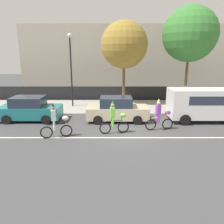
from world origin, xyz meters
The scene contains 14 objects.
ground_plane centered at (0.00, 0.00, 0.00)m, with size 80.00×80.00×0.00m, color #424244.
road_centre_line centered at (0.00, -0.50, 0.00)m, with size 36.00×0.14×0.01m, color beige.
sidewalk_curb centered at (0.00, 6.50, 0.07)m, with size 60.00×5.00×0.15m, color #9E9B93.
fence_line centered at (0.00, 9.40, 0.70)m, with size 40.00×0.08×1.40m, color black.
building_backdrop centered at (2.66, 18.00, 3.85)m, with size 28.00×8.00×7.70m, color #B2A899.
parade_cyclist_zebra centered at (-3.81, -0.44, 0.84)m, with size 1.68×0.62×1.92m.
parade_cyclist_lime centered at (-0.67, 0.20, 0.84)m, with size 1.71×0.53×1.92m.
parade_cyclist_purple centered at (2.02, 0.81, 0.84)m, with size 1.71×0.52×1.92m.
parked_van_white centered at (5.63, 2.70, 1.28)m, with size 5.00×2.22×2.18m.
parked_car_beige centered at (-0.47, 2.67, 0.78)m, with size 4.10×1.92×1.64m.
parked_car_teal centered at (-6.40, 2.77, 0.78)m, with size 4.10×1.92×1.64m.
street_lamp_post centered at (-4.15, 6.49, 3.99)m, with size 0.36×0.36×5.86m.
street_tree_near_lamp centered at (0.23, 7.76, 5.18)m, with size 4.00×4.00×7.04m.
street_tree_far_corner centered at (5.87, 8.18, 6.07)m, with size 4.71×4.71×8.28m.
Camera 1 is at (-0.81, -11.60, 4.36)m, focal length 35.00 mm.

